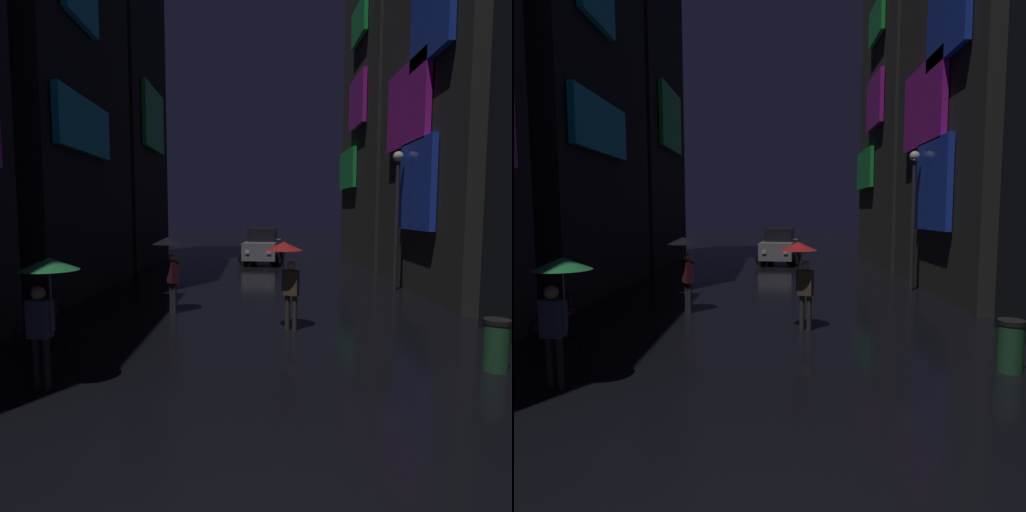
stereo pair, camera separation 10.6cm
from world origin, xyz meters
TOP-DOWN VIEW (x-y plane):
  - building_left_mid at (-7.49, 13.20)m, footprint 4.25×8.42m
  - building_left_far at (-7.49, 21.89)m, footprint 4.25×7.77m
  - building_right_mid at (7.47, 13.23)m, footprint 4.25×8.49m
  - building_right_far at (7.48, 22.15)m, footprint 4.25×8.29m
  - pedestrian_near_crossing_red at (0.74, 7.75)m, footprint 0.90×0.90m
  - pedestrian_midstreet_centre_black at (-2.39, 9.68)m, footprint 0.90×0.90m
  - pedestrian_foreground_left_green at (-3.26, 4.10)m, footprint 0.90×0.90m
  - bicycle_parked_at_storefront at (-4.60, 6.68)m, footprint 0.32×1.81m
  - car_distant at (0.39, 21.88)m, footprint 2.61×4.31m
  - streetlamp_right_far at (5.00, 13.22)m, footprint 0.36×0.36m
  - trash_bin at (4.30, 4.96)m, footprint 0.46×0.46m

SIDE VIEW (x-z plane):
  - bicycle_parked_at_storefront at x=-4.60m, z-range -0.09..0.87m
  - trash_bin at x=4.30m, z-range 0.00..0.93m
  - car_distant at x=0.39m, z-range -0.03..1.89m
  - pedestrian_near_crossing_red at x=0.74m, z-range 0.61..2.73m
  - pedestrian_midstreet_centre_black at x=-2.39m, z-range 0.61..2.73m
  - pedestrian_foreground_left_green at x=-3.26m, z-range 0.61..2.73m
  - streetlamp_right_far at x=5.00m, z-range 0.66..5.58m
  - building_right_mid at x=7.47m, z-range 0.00..12.48m
  - building_left_mid at x=-7.49m, z-range 0.00..18.91m
  - building_right_far at x=7.48m, z-range 0.00..21.02m
  - building_left_far at x=-7.49m, z-range -0.01..24.50m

